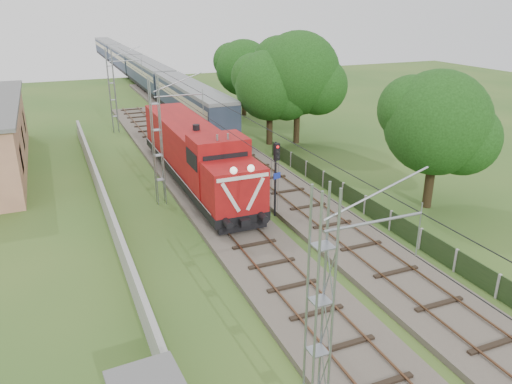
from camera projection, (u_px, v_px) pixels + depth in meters
name	position (u px, v px, depth m)	size (l,w,h in m)	color
ground	(286.00, 285.00, 22.73)	(140.00, 140.00, 0.00)	#2F5620
track_main	(233.00, 223.00, 28.69)	(4.20, 70.00, 0.45)	#6B6054
track_side	(235.00, 154.00, 41.69)	(4.20, 80.00, 0.45)	#6B6054
catenary	(158.00, 142.00, 30.54)	(3.31, 70.00, 8.00)	gray
boundary_wall	(104.00, 200.00, 30.44)	(0.25, 40.00, 1.50)	#9E9E99
fence	(391.00, 220.00, 27.99)	(0.12, 32.00, 1.20)	black
locomotive	(195.00, 153.00, 34.17)	(3.22, 18.40, 4.67)	black
coach_rake	(135.00, 65.00, 80.65)	(2.95, 88.08, 3.41)	black
signal_post	(276.00, 166.00, 28.91)	(0.50, 0.40, 4.60)	black
tree_a	(438.00, 124.00, 29.55)	(6.57, 6.25, 8.51)	#362A16
tree_b	(299.00, 74.00, 43.40)	(7.60, 7.23, 9.85)	#362A16
tree_c	(271.00, 86.00, 43.33)	(6.44, 6.13, 8.35)	#362A16
tree_d	(244.00, 69.00, 54.67)	(6.41, 6.11, 8.31)	#362A16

